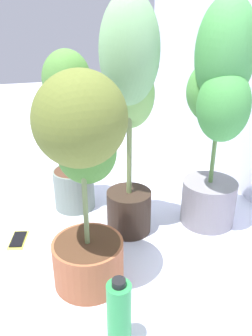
# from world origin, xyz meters

# --- Properties ---
(ground_plane) EXTENTS (8.00, 8.00, 0.00)m
(ground_plane) POSITION_xyz_m (0.00, 0.00, 0.00)
(ground_plane) COLOR silver
(ground_plane) RESTS_ON ground
(potted_plant_center) EXTENTS (0.32, 0.29, 1.02)m
(potted_plant_center) POSITION_xyz_m (-0.03, 0.14, 0.61)
(potted_plant_center) COLOR #2E2118
(potted_plant_center) RESTS_ON ground
(potted_plant_back_center) EXTENTS (0.44, 0.35, 1.01)m
(potted_plant_back_center) POSITION_xyz_m (0.03, 0.53, 0.58)
(potted_plant_back_center) COLOR slate
(potted_plant_back_center) RESTS_ON ground
(potted_plant_front_right) EXTENTS (0.43, 0.42, 0.79)m
(potted_plant_front_right) POSITION_xyz_m (0.26, -0.10, 0.47)
(potted_plant_front_right) COLOR #985333
(potted_plant_front_right) RESTS_ON ground
(potted_plant_front_left) EXTENTS (0.31, 0.25, 0.80)m
(potted_plant_front_left) POSITION_xyz_m (-0.31, -0.07, 0.45)
(potted_plant_front_left) COLOR slate
(potted_plant_front_left) RESTS_ON ground
(cell_phone) EXTENTS (0.16, 0.10, 0.01)m
(cell_phone) POSITION_xyz_m (-0.07, -0.37, 0.00)
(cell_phone) COLOR #CCC74B
(cell_phone) RESTS_ON ground
(nutrient_bottle) EXTENTS (0.07, 0.07, 0.25)m
(nutrient_bottle) POSITION_xyz_m (0.57, -0.07, 0.12)
(nutrient_bottle) COLOR #2B9047
(nutrient_bottle) RESTS_ON ground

